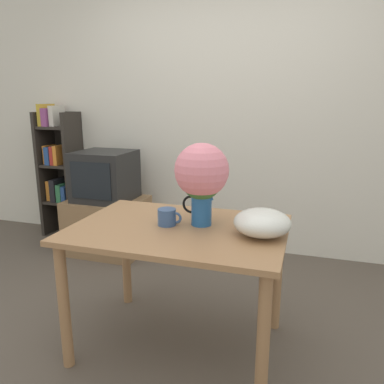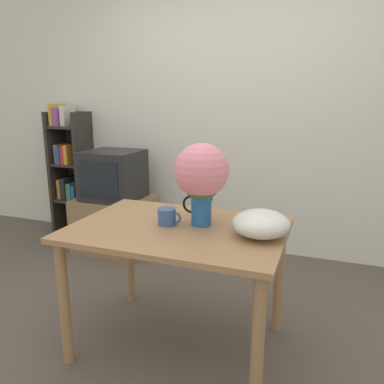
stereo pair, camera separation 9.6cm
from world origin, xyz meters
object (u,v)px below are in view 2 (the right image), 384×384
at_px(flower_vase, 201,176).
at_px(coffee_mug, 167,217).
at_px(white_bowl, 261,224).
at_px(tv_set, 113,175).

xyz_separation_m(flower_vase, coffee_mug, (-0.18, -0.06, -0.23)).
distance_m(coffee_mug, white_bowl, 0.52).
relative_size(flower_vase, coffee_mug, 3.31).
height_order(flower_vase, coffee_mug, flower_vase).
distance_m(flower_vase, coffee_mug, 0.30).
bearing_deg(coffee_mug, tv_set, 132.94).
bearing_deg(flower_vase, coffee_mug, -160.32).
bearing_deg(tv_set, white_bowl, -35.97).
bearing_deg(coffee_mug, flower_vase, 19.68).
bearing_deg(flower_vase, white_bowl, -11.89).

